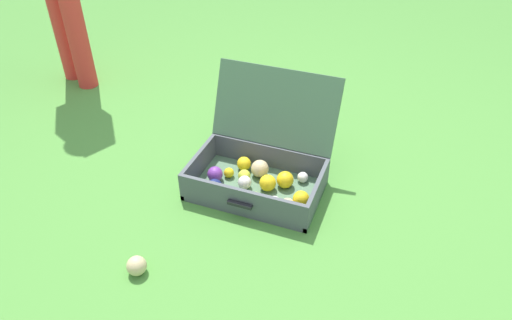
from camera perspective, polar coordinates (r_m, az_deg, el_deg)
name	(u,v)px	position (r m, az deg, el deg)	size (l,w,h in m)	color
ground_plane	(269,191)	(2.17, 1.61, -3.75)	(16.00, 16.00, 0.00)	#4C8C38
open_suitcase	(261,166)	(2.14, 0.58, -0.75)	(0.59, 0.53, 0.48)	#4C7051
stray_ball_on_grass	(137,266)	(1.85, -14.35, -12.38)	(0.08, 0.08, 0.08)	#D1B784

